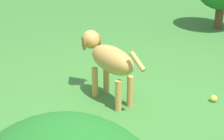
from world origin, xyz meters
The scene contains 4 objects.
ground centered at (0.00, 0.00, 0.00)m, with size 14.00×14.00×0.00m, color #38722D.
dog centered at (-0.30, -0.11, 0.41)m, with size 0.82×0.51×0.62m.
tennis_ball_1 centered at (-0.09, 0.87, 0.03)m, with size 0.07×0.07×0.07m, color #D5DE3E.
water_bowl centered at (0.28, -0.85, 0.03)m, with size 0.22×0.22×0.06m, color teal.
Camera 1 is at (2.65, -0.51, 1.59)m, focal length 55.69 mm.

